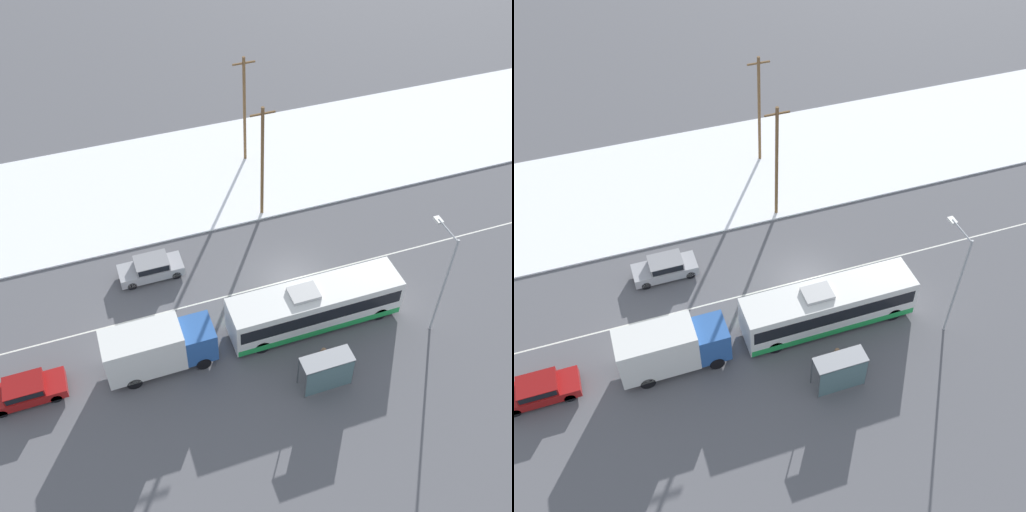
% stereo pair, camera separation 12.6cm
% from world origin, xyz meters
% --- Properties ---
extents(ground_plane, '(120.00, 120.00, 0.00)m').
position_xyz_m(ground_plane, '(0.00, 0.00, 0.00)').
color(ground_plane, '#56565B').
extents(snow_lot, '(80.00, 13.76, 0.12)m').
position_xyz_m(snow_lot, '(0.00, 13.44, 0.06)').
color(snow_lot, white).
rests_on(snow_lot, ground_plane).
extents(lane_marking_center, '(60.00, 0.12, 0.00)m').
position_xyz_m(lane_marking_center, '(0.00, 0.00, 0.00)').
color(lane_marking_center, silver).
rests_on(lane_marking_center, ground_plane).
extents(city_bus, '(11.01, 2.57, 3.17)m').
position_xyz_m(city_bus, '(-0.02, -3.89, 1.55)').
color(city_bus, white).
rests_on(city_bus, ground_plane).
extents(box_truck, '(6.49, 2.30, 3.27)m').
position_xyz_m(box_truck, '(-10.06, -3.99, 1.78)').
color(box_truck, silver).
rests_on(box_truck, ground_plane).
extents(sedan_car, '(4.37, 1.80, 1.48)m').
position_xyz_m(sedan_car, '(-8.92, 3.52, 0.81)').
color(sedan_car, '#9E9EA3').
rests_on(sedan_car, ground_plane).
extents(parked_car_near_truck, '(4.30, 1.80, 1.38)m').
position_xyz_m(parked_car_near_truck, '(-17.67, -3.66, 0.76)').
color(parked_car_near_truck, maroon).
rests_on(parked_car_near_truck, ground_plane).
extents(pedestrian_at_stop, '(0.63, 0.28, 1.76)m').
position_xyz_m(pedestrian_at_stop, '(-0.86, -7.23, 1.08)').
color(pedestrian_at_stop, '#23232D').
rests_on(pedestrian_at_stop, ground_plane).
extents(bus_shelter, '(3.02, 1.20, 2.40)m').
position_xyz_m(bus_shelter, '(-1.21, -8.64, 1.68)').
color(bus_shelter, gray).
rests_on(bus_shelter, ground_plane).
extents(streetlamp, '(0.36, 2.37, 7.75)m').
position_xyz_m(streetlamp, '(6.80, -6.42, 4.84)').
color(streetlamp, '#9EA3A8').
rests_on(streetlamp, ground_plane).
extents(utility_pole_roadside, '(1.80, 0.24, 9.25)m').
position_xyz_m(utility_pole_roadside, '(0.43, 7.23, 4.82)').
color(utility_pole_roadside, brown).
rests_on(utility_pole_roadside, ground_plane).
extents(utility_pole_snowlot, '(1.80, 0.24, 9.28)m').
position_xyz_m(utility_pole_snowlot, '(1.46, 14.34, 4.83)').
color(utility_pole_snowlot, brown).
rests_on(utility_pole_snowlot, ground_plane).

